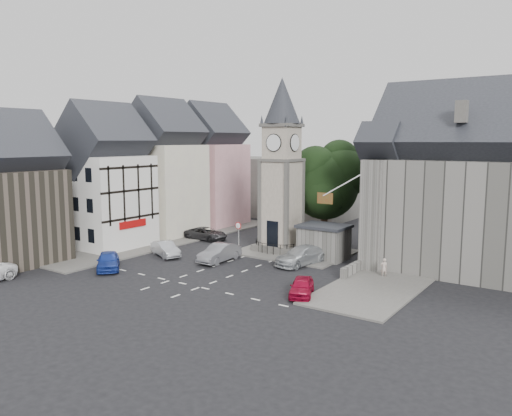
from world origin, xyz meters
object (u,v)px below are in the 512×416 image
Objects in this scene: clock_tower at (282,166)px; car_west_blue at (108,261)px; stone_shelter at (324,242)px; pedestrian at (384,268)px; car_east_red at (302,287)px.

clock_tower is 3.75× the size of car_west_blue.
pedestrian is (6.70, -3.00, -0.77)m from stone_shelter.
car_east_red is 8.08m from pedestrian.
car_west_blue is 2.80× the size of pedestrian.
car_west_blue is 16.75m from car_east_red.
clock_tower is at bearing -57.29° from pedestrian.
clock_tower is 17.72m from car_west_blue.
pedestrian is at bearing -16.88° from clock_tower.
clock_tower is at bearing 174.16° from stone_shelter.
stone_shelter is 7.38m from pedestrian.
car_west_blue is (-7.98, -13.99, -7.38)m from clock_tower.
pedestrian is at bearing 44.96° from car_east_red.
clock_tower is 8.15m from stone_shelter.
car_west_blue is at bearing -12.08° from pedestrian.
stone_shelter is at bearing -64.52° from pedestrian.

